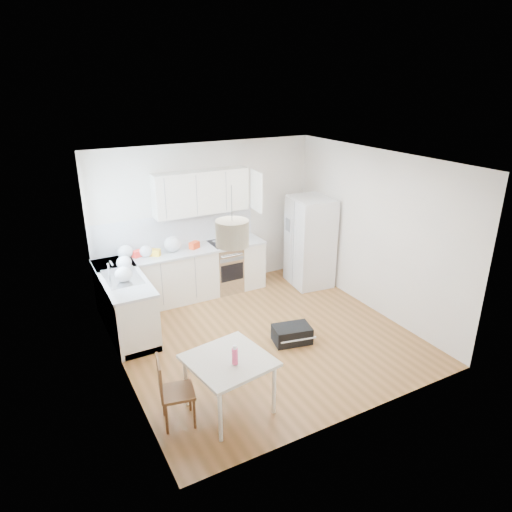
{
  "coord_description": "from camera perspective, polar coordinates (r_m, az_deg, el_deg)",
  "views": [
    {
      "loc": [
        -3.02,
        -5.35,
        3.73
      ],
      "look_at": [
        0.1,
        0.4,
        1.17
      ],
      "focal_mm": 32.0,
      "sensor_mm": 36.0,
      "label": 1
    }
  ],
  "objects": [
    {
      "name": "ceiling",
      "position": [
        6.23,
        0.99,
        11.89
      ],
      "size": [
        4.2,
        4.2,
        0.0
      ],
      "primitive_type": "plane",
      "rotation": [
        3.14,
        0.0,
        0.0
      ],
      "color": "white",
      "rests_on": "wall_back"
    },
    {
      "name": "snack_red",
      "position": [
        7.89,
        -14.63,
        0.27
      ],
      "size": [
        0.19,
        0.16,
        0.11
      ],
      "primitive_type": "cube",
      "rotation": [
        0.0,
        0.0,
        0.38
      ],
      "color": "red",
      "rests_on": "counter_back"
    },
    {
      "name": "wall_back",
      "position": [
        8.38,
        -6.15,
        4.79
      ],
      "size": [
        4.2,
        0.0,
        4.2
      ],
      "primitive_type": "plane",
      "rotation": [
        1.57,
        0.0,
        0.0
      ],
      "color": "silver",
      "rests_on": "floor"
    },
    {
      "name": "range_oven",
      "position": [
        8.5,
        -3.89,
        -1.41
      ],
      "size": [
        0.5,
        0.61,
        0.88
      ],
      "primitive_type": null,
      "color": "#BBBEC0",
      "rests_on": "floor"
    },
    {
      "name": "dining_chair",
      "position": [
        5.44,
        -9.79,
        -16.26
      ],
      "size": [
        0.43,
        0.43,
        0.87
      ],
      "primitive_type": null,
      "rotation": [
        0.0,
        0.0,
        -0.2
      ],
      "color": "#482A15",
      "rests_on": "floor"
    },
    {
      "name": "refrigerator",
      "position": [
        8.68,
        6.79,
        1.83
      ],
      "size": [
        0.91,
        0.93,
        1.69
      ],
      "primitive_type": null,
      "rotation": [
        0.0,
        0.0,
        -0.12
      ],
      "color": "white",
      "rests_on": "floor"
    },
    {
      "name": "drink_bottle",
      "position": [
        5.25,
        -2.66,
        -12.23
      ],
      "size": [
        0.09,
        0.09,
        0.24
      ],
      "primitive_type": "cylinder",
      "rotation": [
        0.0,
        0.0,
        0.33
      ],
      "color": "#E94070",
      "rests_on": "dining_table"
    },
    {
      "name": "grocery_bag_c",
      "position": [
        7.99,
        -10.4,
        1.48
      ],
      "size": [
        0.3,
        0.26,
        0.27
      ],
      "primitive_type": "ellipsoid",
      "color": "silver",
      "rests_on": "counter_back"
    },
    {
      "name": "upper_cabinets",
      "position": [
        8.05,
        -6.85,
        7.94
      ],
      "size": [
        1.7,
        0.32,
        0.75
      ],
      "primitive_type": "cube",
      "color": "white",
      "rests_on": "wall_back"
    },
    {
      "name": "grocery_bag_a",
      "position": [
        7.85,
        -16.03,
        0.48
      ],
      "size": [
        0.26,
        0.22,
        0.23
      ],
      "primitive_type": "ellipsoid",
      "color": "silver",
      "rests_on": "counter_back"
    },
    {
      "name": "gym_bag",
      "position": [
        6.98,
        4.51,
        -9.71
      ],
      "size": [
        0.62,
        0.47,
        0.26
      ],
      "primitive_type": "cube",
      "rotation": [
        0.0,
        0.0,
        -0.21
      ],
      "color": "black",
      "rests_on": "floor"
    },
    {
      "name": "grocery_bag_d",
      "position": [
        7.45,
        -16.17,
        -0.78
      ],
      "size": [
        0.23,
        0.2,
        0.21
      ],
      "primitive_type": "ellipsoid",
      "color": "silver",
      "rests_on": "counter_back"
    },
    {
      "name": "counter_left",
      "position": [
        7.24,
        -16.46,
        -2.53
      ],
      "size": [
        0.64,
        1.82,
        0.04
      ],
      "primitive_type": "cube",
      "color": "#B7B9BC",
      "rests_on": "cabinets_left"
    },
    {
      "name": "snack_orange",
      "position": [
        8.1,
        -7.71,
        1.36
      ],
      "size": [
        0.21,
        0.18,
        0.12
      ],
      "primitive_type": "cube",
      "rotation": [
        0.0,
        0.0,
        0.51
      ],
      "color": "red",
      "rests_on": "counter_back"
    },
    {
      "name": "cabinets_back",
      "position": [
        8.23,
        -8.95,
        -2.42
      ],
      "size": [
        3.0,
        0.6,
        0.88
      ],
      "primitive_type": "cube",
      "color": "white",
      "rests_on": "floor"
    },
    {
      "name": "pendant_lamp",
      "position": [
        4.88,
        -2.98,
        2.87
      ],
      "size": [
        0.43,
        0.43,
        0.28
      ],
      "primitive_type": "cylinder",
      "rotation": [
        0.0,
        0.0,
        0.21
      ],
      "color": "#B5AA8B",
      "rests_on": "ceiling"
    },
    {
      "name": "dining_table",
      "position": [
        5.44,
        -3.41,
        -13.38
      ],
      "size": [
        1.02,
        1.02,
        0.7
      ],
      "rotation": [
        0.0,
        0.0,
        0.16
      ],
      "color": "beige",
      "rests_on": "floor"
    },
    {
      "name": "sink",
      "position": [
        7.19,
        -16.38,
        -2.57
      ],
      "size": [
        0.5,
        0.8,
        0.16
      ],
      "primitive_type": null,
      "color": "#BBBEC0",
      "rests_on": "counter_left"
    },
    {
      "name": "grocery_bag_e",
      "position": [
        6.98,
        -16.23,
        -2.21
      ],
      "size": [
        0.25,
        0.22,
        0.23
      ],
      "primitive_type": "ellipsoid",
      "color": "silver",
      "rests_on": "counter_left"
    },
    {
      "name": "backsplash_left",
      "position": [
        7.08,
        -19.02,
        -0.67
      ],
      "size": [
        0.01,
        1.8,
        0.58
      ],
      "primitive_type": "cube",
      "color": "white",
      "rests_on": "wall_left"
    },
    {
      "name": "snack_yellow",
      "position": [
        7.88,
        -12.51,
        0.43
      ],
      "size": [
        0.2,
        0.19,
        0.12
      ],
      "primitive_type": "cube",
      "rotation": [
        0.0,
        0.0,
        -0.66
      ],
      "color": "yellow",
      "rests_on": "counter_back"
    },
    {
      "name": "cabinets_left",
      "position": [
        7.43,
        -16.09,
        -5.78
      ],
      "size": [
        0.6,
        1.8,
        0.88
      ],
      "primitive_type": "cube",
      "color": "white",
      "rests_on": "floor"
    },
    {
      "name": "wall_left",
      "position": [
        5.93,
        -17.11,
        -3.27
      ],
      "size": [
        0.0,
        4.2,
        4.2
      ],
      "primitive_type": "plane",
      "rotation": [
        1.57,
        0.0,
        1.57
      ],
      "color": "silver",
      "rests_on": "floor"
    },
    {
      "name": "counter_back",
      "position": [
        8.06,
        -9.13,
        0.57
      ],
      "size": [
        3.02,
        0.64,
        0.04
      ],
      "primitive_type": "cube",
      "color": "#B7B9BC",
      "rests_on": "cabinets_back"
    },
    {
      "name": "grocery_bag_b",
      "position": [
        7.85,
        -13.58,
        0.59
      ],
      "size": [
        0.22,
        0.19,
        0.2
      ],
      "primitive_type": "ellipsoid",
      "color": "silver",
      "rests_on": "counter_back"
    },
    {
      "name": "backsplash_back",
      "position": [
        8.22,
        -9.96,
        3.23
      ],
      "size": [
        3.0,
        0.01,
        0.58
      ],
      "primitive_type": "cube",
      "color": "white",
      "rests_on": "wall_back"
    },
    {
      "name": "window_glassblock",
      "position": [
        6.86,
        -19.43,
        3.39
      ],
      "size": [
        0.02,
        1.0,
        1.0
      ],
      "primitive_type": "cube",
      "color": "#BFE0F9",
      "rests_on": "wall_left"
    },
    {
      "name": "floor",
      "position": [
        7.19,
        0.85,
        -9.86
      ],
      "size": [
        4.2,
        4.2,
        0.0
      ],
      "primitive_type": "plane",
      "color": "brown",
      "rests_on": "ground"
    },
    {
      "name": "wall_right",
      "position": [
        7.78,
        14.55,
        2.89
      ],
      "size": [
        0.0,
        4.2,
        4.2
      ],
      "primitive_type": "plane",
      "rotation": [
        1.57,
        0.0,
        -1.57
      ],
      "color": "silver",
      "rests_on": "floor"
    }
  ]
}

